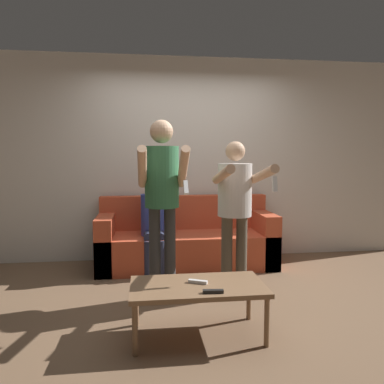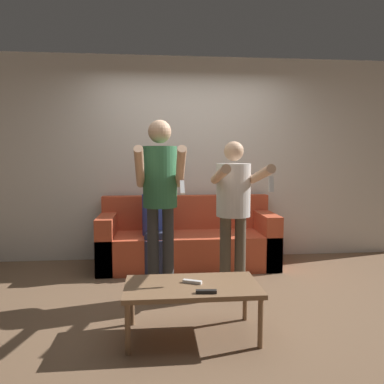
{
  "view_description": "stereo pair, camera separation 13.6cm",
  "coord_description": "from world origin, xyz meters",
  "px_view_note": "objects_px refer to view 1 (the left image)",
  "views": [
    {
      "loc": [
        -0.57,
        -3.49,
        1.39
      ],
      "look_at": [
        -0.04,
        0.59,
        1.0
      ],
      "focal_mm": 35.0,
      "sensor_mm": 36.0,
      "label": 1
    },
    {
      "loc": [
        -0.43,
        -3.5,
        1.39
      ],
      "look_at": [
        -0.04,
        0.59,
        1.0
      ],
      "focal_mm": 35.0,
      "sensor_mm": 36.0,
      "label": 2
    }
  ],
  "objects_px": {
    "couch": "(186,242)",
    "person_standing_left": "(162,188)",
    "person_standing_right": "(235,200)",
    "person_seated": "(154,218)",
    "remote_near": "(213,291)",
    "coffee_table": "(198,289)",
    "remote_far": "(198,282)"
  },
  "relations": [
    {
      "from": "couch",
      "to": "person_standing_left",
      "type": "xyz_separation_m",
      "value": [
        -0.36,
        -1.09,
        0.79
      ]
    },
    {
      "from": "person_standing_right",
      "to": "person_seated",
      "type": "bearing_deg",
      "value": 129.05
    },
    {
      "from": "person_seated",
      "to": "remote_near",
      "type": "bearing_deg",
      "value": -79.01
    },
    {
      "from": "couch",
      "to": "person_standing_left",
      "type": "bearing_deg",
      "value": -108.07
    },
    {
      "from": "remote_near",
      "to": "person_seated",
      "type": "bearing_deg",
      "value": 100.99
    },
    {
      "from": "couch",
      "to": "person_standing_left",
      "type": "distance_m",
      "value": 1.39
    },
    {
      "from": "couch",
      "to": "person_seated",
      "type": "xyz_separation_m",
      "value": [
        -0.41,
        -0.16,
        0.35
      ]
    },
    {
      "from": "person_standing_right",
      "to": "person_standing_left",
      "type": "bearing_deg",
      "value": 179.03
    },
    {
      "from": "person_seated",
      "to": "remote_near",
      "type": "relative_size",
      "value": 7.66
    },
    {
      "from": "person_standing_left",
      "to": "coffee_table",
      "type": "relative_size",
      "value": 1.68
    },
    {
      "from": "remote_far",
      "to": "person_standing_left",
      "type": "bearing_deg",
      "value": 107.33
    },
    {
      "from": "person_standing_left",
      "to": "remote_far",
      "type": "relative_size",
      "value": 11.43
    },
    {
      "from": "coffee_table",
      "to": "remote_near",
      "type": "xyz_separation_m",
      "value": [
        0.08,
        -0.19,
        0.05
      ]
    },
    {
      "from": "person_standing_left",
      "to": "remote_far",
      "type": "height_order",
      "value": "person_standing_left"
    },
    {
      "from": "coffee_table",
      "to": "remote_near",
      "type": "height_order",
      "value": "remote_near"
    },
    {
      "from": "couch",
      "to": "remote_far",
      "type": "relative_size",
      "value": 14.48
    },
    {
      "from": "remote_near",
      "to": "remote_far",
      "type": "distance_m",
      "value": 0.24
    },
    {
      "from": "person_standing_left",
      "to": "remote_far",
      "type": "xyz_separation_m",
      "value": [
        0.23,
        -0.75,
        -0.66
      ]
    },
    {
      "from": "coffee_table",
      "to": "remote_near",
      "type": "relative_size",
      "value": 6.76
    },
    {
      "from": "person_seated",
      "to": "remote_far",
      "type": "distance_m",
      "value": 1.73
    },
    {
      "from": "person_standing_right",
      "to": "remote_far",
      "type": "xyz_separation_m",
      "value": [
        -0.48,
        -0.74,
        -0.54
      ]
    },
    {
      "from": "couch",
      "to": "person_seated",
      "type": "bearing_deg",
      "value": -159.38
    },
    {
      "from": "person_standing_left",
      "to": "remote_near",
      "type": "height_order",
      "value": "person_standing_left"
    },
    {
      "from": "couch",
      "to": "person_standing_right",
      "type": "height_order",
      "value": "person_standing_right"
    },
    {
      "from": "person_seated",
      "to": "remote_far",
      "type": "height_order",
      "value": "person_seated"
    },
    {
      "from": "person_standing_left",
      "to": "person_seated",
      "type": "xyz_separation_m",
      "value": [
        -0.06,
        0.94,
        -0.44
      ]
    },
    {
      "from": "person_seated",
      "to": "coffee_table",
      "type": "distance_m",
      "value": 1.76
    },
    {
      "from": "person_standing_right",
      "to": "person_seated",
      "type": "height_order",
      "value": "person_standing_right"
    },
    {
      "from": "person_seated",
      "to": "coffee_table",
      "type": "relative_size",
      "value": 1.13
    },
    {
      "from": "couch",
      "to": "person_seated",
      "type": "relative_size",
      "value": 1.88
    },
    {
      "from": "person_standing_left",
      "to": "remote_near",
      "type": "distance_m",
      "value": 1.22
    },
    {
      "from": "person_standing_left",
      "to": "person_standing_right",
      "type": "height_order",
      "value": "person_standing_left"
    }
  ]
}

